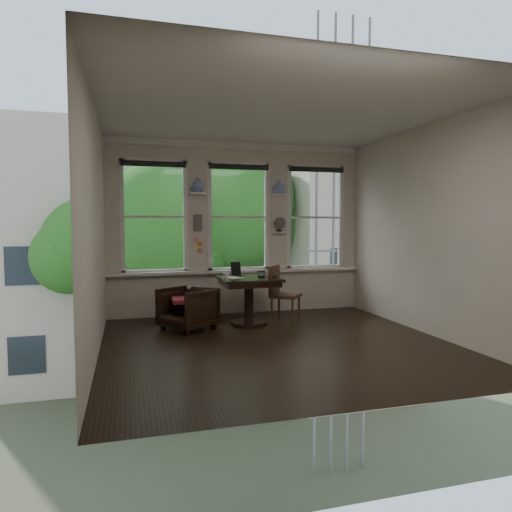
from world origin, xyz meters
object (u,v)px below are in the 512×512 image
object	(u,v)px
armchair_left	(188,309)
mug	(226,276)
table	(249,301)
laptop	(266,277)
side_chair_right	(286,295)

from	to	relation	value
armchair_left	mug	size ratio (longest dim) A/B	7.46
table	armchair_left	xyz separation A→B (m)	(-0.96, -0.07, -0.05)
armchair_left	laptop	distance (m)	1.30
table	armchair_left	world-z (taller)	table
side_chair_right	laptop	xyz separation A→B (m)	(-0.32, -0.02, 0.30)
side_chair_right	mug	size ratio (longest dim) A/B	9.74
mug	side_chair_right	bearing A→B (deg)	-1.27
table	armchair_left	distance (m)	0.97
armchair_left	side_chair_right	size ratio (longest dim) A/B	0.77
laptop	mug	xyz separation A→B (m)	(-0.63, 0.04, 0.03)
armchair_left	mug	distance (m)	0.76
table	mug	size ratio (longest dim) A/B	9.53
armchair_left	laptop	size ratio (longest dim) A/B	2.38
side_chair_right	laptop	size ratio (longest dim) A/B	3.11
table	laptop	xyz separation A→B (m)	(0.26, -0.09, 0.39)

